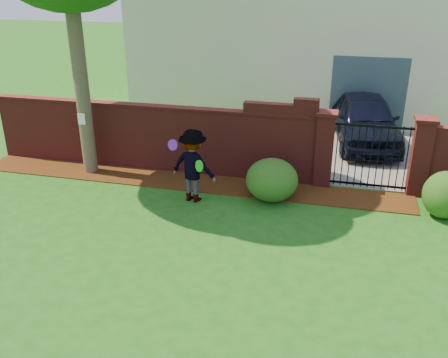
% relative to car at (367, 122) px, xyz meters
% --- Properties ---
extents(ground, '(80.00, 80.00, 0.01)m').
position_rel_car_xyz_m(ground, '(-3.48, -7.30, -0.75)').
color(ground, '#1E5916').
rests_on(ground, ground).
extents(mulch_bed, '(11.10, 1.08, 0.03)m').
position_rel_car_xyz_m(mulch_bed, '(-4.43, -3.96, -0.73)').
color(mulch_bed, '#3C1E0A').
rests_on(mulch_bed, ground).
extents(brick_wall, '(8.70, 0.31, 2.16)m').
position_rel_car_xyz_m(brick_wall, '(-5.49, -3.30, 0.18)').
color(brick_wall, maroon).
rests_on(brick_wall, ground).
extents(pillar_left, '(0.50, 0.50, 1.88)m').
position_rel_car_xyz_m(pillar_left, '(-1.08, -3.30, 0.21)').
color(pillar_left, maroon).
rests_on(pillar_left, ground).
extents(pillar_right, '(0.50, 0.50, 1.88)m').
position_rel_car_xyz_m(pillar_right, '(1.12, -3.30, 0.21)').
color(pillar_right, maroon).
rests_on(pillar_right, ground).
extents(iron_gate, '(1.78, 0.03, 1.60)m').
position_rel_car_xyz_m(iron_gate, '(0.02, -3.30, 0.11)').
color(iron_gate, black).
rests_on(iron_gate, ground).
extents(driveway, '(3.20, 8.00, 0.01)m').
position_rel_car_xyz_m(driveway, '(0.02, 0.70, -0.74)').
color(driveway, slate).
rests_on(driveway, ground).
extents(house, '(12.40, 6.40, 6.30)m').
position_rel_car_xyz_m(house, '(-2.48, 4.70, 2.42)').
color(house, '#F0E9C9').
rests_on(house, ground).
extents(car, '(2.35, 4.58, 1.49)m').
position_rel_car_xyz_m(car, '(0.00, 0.00, 0.00)').
color(car, black).
rests_on(car, ground).
extents(paper_notice, '(0.20, 0.01, 0.28)m').
position_rel_car_xyz_m(paper_notice, '(-7.08, -4.09, 0.75)').
color(paper_notice, white).
rests_on(paper_notice, tree).
extents(shrub_left, '(1.21, 1.21, 0.99)m').
position_rel_car_xyz_m(shrub_left, '(-2.17, -4.43, -0.25)').
color(shrub_left, '#1A5018').
rests_on(shrub_left, ground).
extents(shrub_middle, '(0.94, 0.94, 1.04)m').
position_rel_car_xyz_m(shrub_middle, '(1.56, -4.39, -0.23)').
color(shrub_middle, '#1A5018').
rests_on(shrub_middle, ground).
extents(man, '(1.22, 0.87, 1.71)m').
position_rel_car_xyz_m(man, '(-3.93, -4.92, 0.11)').
color(man, gray).
rests_on(man, ground).
extents(frisbee_purple, '(0.26, 0.12, 0.25)m').
position_rel_car_xyz_m(frisbee_purple, '(-4.38, -4.90, 0.57)').
color(frisbee_purple, purple).
rests_on(frisbee_purple, man).
extents(frisbee_green, '(0.25, 0.21, 0.27)m').
position_rel_car_xyz_m(frisbee_green, '(-3.68, -5.17, 0.23)').
color(frisbee_green, green).
rests_on(frisbee_green, man).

